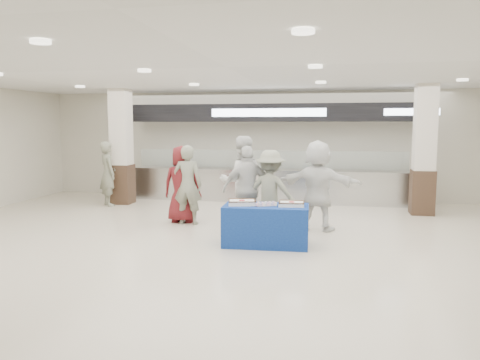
% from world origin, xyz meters
% --- Properties ---
extents(ground, '(14.00, 14.00, 0.00)m').
position_xyz_m(ground, '(0.00, 0.00, 0.00)').
color(ground, beige).
rests_on(ground, ground).
extents(serving_line, '(8.70, 0.85, 2.80)m').
position_xyz_m(serving_line, '(0.00, 5.40, 1.16)').
color(serving_line, '#BABDC2').
rests_on(serving_line, ground).
extents(column_left, '(0.55, 0.55, 3.20)m').
position_xyz_m(column_left, '(-4.00, 4.20, 1.53)').
color(column_left, '#332217').
rests_on(column_left, ground).
extents(column_right, '(0.55, 0.55, 3.20)m').
position_xyz_m(column_right, '(4.00, 4.20, 1.53)').
color(column_right, '#332217').
rests_on(column_right, ground).
extents(display_table, '(1.59, 0.85, 0.75)m').
position_xyz_m(display_table, '(0.63, 0.43, 0.38)').
color(display_table, navy).
rests_on(display_table, ground).
extents(sheet_cake_left, '(0.57, 0.49, 0.10)m').
position_xyz_m(sheet_cake_left, '(0.19, 0.41, 0.80)').
color(sheet_cake_left, white).
rests_on(sheet_cake_left, display_table).
extents(sheet_cake_right, '(0.48, 0.38, 0.10)m').
position_xyz_m(sheet_cake_right, '(1.10, 0.45, 0.80)').
color(sheet_cake_right, white).
rests_on(sheet_cake_right, display_table).
extents(cupcake_tray, '(0.45, 0.41, 0.06)m').
position_xyz_m(cupcake_tray, '(0.62, 0.41, 0.78)').
color(cupcake_tray, '#ACACB1').
rests_on(cupcake_tray, display_table).
extents(civilian_maroon, '(0.88, 0.59, 1.75)m').
position_xyz_m(civilian_maroon, '(-1.54, 2.10, 0.88)').
color(civilian_maroon, maroon).
rests_on(civilian_maroon, ground).
extents(soldier_a, '(0.65, 0.43, 1.78)m').
position_xyz_m(soldier_a, '(-1.35, 1.93, 0.89)').
color(soldier_a, slate).
rests_on(soldier_a, ground).
extents(chef_tall, '(1.18, 1.08, 1.98)m').
position_xyz_m(chef_tall, '(-0.12, 1.93, 0.99)').
color(chef_tall, silver).
rests_on(chef_tall, ground).
extents(chef_short, '(1.14, 0.78, 1.79)m').
position_xyz_m(chef_short, '(0.10, 1.50, 0.90)').
color(chef_short, silver).
rests_on(chef_short, ground).
extents(soldier_b, '(1.19, 0.81, 1.70)m').
position_xyz_m(soldier_b, '(0.57, 1.49, 0.85)').
color(soldier_b, slate).
rests_on(soldier_b, ground).
extents(civilian_white, '(1.84, 0.90, 1.90)m').
position_xyz_m(civilian_white, '(1.51, 1.90, 0.95)').
color(civilian_white, white).
rests_on(civilian_white, ground).
extents(soldier_bg, '(0.75, 0.75, 1.76)m').
position_xyz_m(soldier_bg, '(-4.23, 3.79, 0.88)').
color(soldier_bg, slate).
rests_on(soldier_bg, ground).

